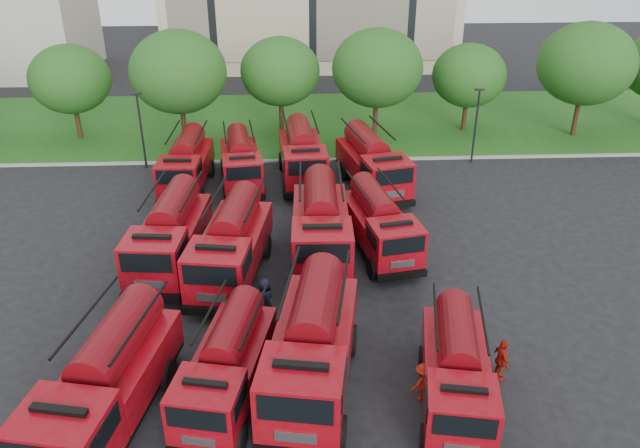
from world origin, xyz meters
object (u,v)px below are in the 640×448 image
(fire_truck_4, at_px, (170,234))
(fire_truck_11, at_px, (372,163))
(firefighter_4, at_px, (266,317))
(firefighter_5, at_px, (404,255))
(fire_truck_7, at_px, (380,223))
(fire_truck_8, at_px, (187,164))
(fire_truck_6, at_px, (321,225))
(fire_truck_10, at_px, (302,155))
(firefighter_3, at_px, (421,399))
(fire_truck_5, at_px, (231,244))
(fire_truck_3, at_px, (456,370))
(fire_truck_2, at_px, (312,345))
(fire_truck_0, at_px, (106,383))
(fire_truck_1, at_px, (227,365))
(fire_truck_9, at_px, (241,161))
(firefighter_2, at_px, (498,378))

(fire_truck_4, height_order, fire_truck_11, fire_truck_4)
(firefighter_4, height_order, firefighter_5, firefighter_4)
(fire_truck_7, relative_size, fire_truck_8, 1.01)
(fire_truck_8, height_order, firefighter_4, fire_truck_8)
(fire_truck_6, xyz_separation_m, firefighter_5, (4.23, -0.03, -1.82))
(fire_truck_10, bearing_deg, firefighter_3, -82.74)
(fire_truck_5, height_order, fire_truck_6, fire_truck_6)
(fire_truck_3, bearing_deg, fire_truck_11, 102.34)
(fire_truck_2, bearing_deg, fire_truck_6, 94.78)
(fire_truck_0, xyz_separation_m, fire_truck_7, (10.64, 11.34, -0.19))
(fire_truck_0, xyz_separation_m, firefighter_3, (10.80, 0.64, -1.76))
(fire_truck_2, xyz_separation_m, fire_truck_7, (3.73, 9.76, -0.25))
(fire_truck_4, relative_size, fire_truck_8, 1.09)
(fire_truck_1, height_order, fire_truck_10, fire_truck_10)
(fire_truck_5, distance_m, fire_truck_10, 11.91)
(fire_truck_9, relative_size, firefighter_5, 4.34)
(fire_truck_1, relative_size, fire_truck_6, 0.85)
(fire_truck_1, relative_size, fire_truck_11, 0.86)
(fire_truck_6, bearing_deg, firefighter_4, -116.40)
(firefighter_4, distance_m, firefighter_5, 8.43)
(fire_truck_9, distance_m, firefighter_4, 14.47)
(fire_truck_2, height_order, fire_truck_10, fire_truck_2)
(fire_truck_6, bearing_deg, fire_truck_9, 117.45)
(firefighter_2, bearing_deg, fire_truck_11, 0.58)
(fire_truck_0, bearing_deg, fire_truck_3, 13.25)
(fire_truck_2, bearing_deg, fire_truck_4, 136.05)
(fire_truck_6, bearing_deg, fire_truck_7, 11.05)
(fire_truck_2, relative_size, firefighter_4, 4.31)
(fire_truck_8, distance_m, firefighter_5, 15.04)
(fire_truck_7, bearing_deg, fire_truck_5, -174.60)
(fire_truck_6, bearing_deg, fire_truck_8, 132.95)
(firefighter_2, relative_size, firefighter_4, 0.91)
(fire_truck_4, bearing_deg, fire_truck_10, 62.50)
(fire_truck_0, bearing_deg, fire_truck_1, 26.45)
(fire_truck_7, height_order, firefighter_3, fire_truck_7)
(fire_truck_4, distance_m, fire_truck_5, 3.24)
(fire_truck_2, height_order, fire_truck_3, fire_truck_2)
(fire_truck_8, bearing_deg, fire_truck_10, 9.65)
(fire_truck_5, height_order, fire_truck_7, fire_truck_5)
(fire_truck_6, bearing_deg, firefighter_3, -71.54)
(firefighter_2, distance_m, firefighter_5, 9.44)
(fire_truck_6, xyz_separation_m, firefighter_4, (-2.61, -4.96, -1.82))
(firefighter_2, bearing_deg, fire_truck_0, 88.04)
(fire_truck_6, height_order, fire_truck_10, fire_truck_6)
(fire_truck_9, bearing_deg, firefighter_4, -89.59)
(fire_truck_0, bearing_deg, fire_truck_7, 58.07)
(fire_truck_1, height_order, fire_truck_9, fire_truck_9)
(firefighter_4, bearing_deg, fire_truck_2, 175.50)
(firefighter_5, bearing_deg, fire_truck_10, -49.01)
(fire_truck_9, bearing_deg, fire_truck_7, -56.73)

